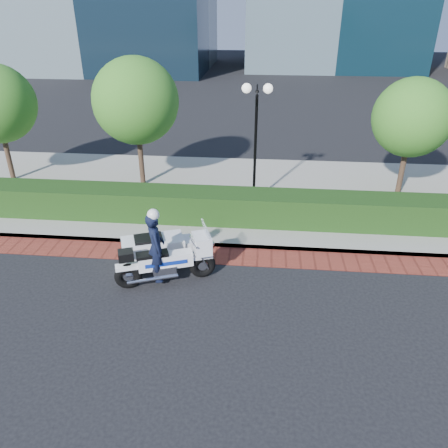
# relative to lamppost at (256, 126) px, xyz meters

# --- Properties ---
(ground) EXTENTS (120.00, 120.00, 0.00)m
(ground) POSITION_rel_lamppost_xyz_m (-1.00, -5.20, -2.96)
(ground) COLOR black
(ground) RESTS_ON ground
(brick_strip) EXTENTS (60.00, 1.00, 0.01)m
(brick_strip) POSITION_rel_lamppost_xyz_m (-1.00, -3.70, -2.95)
(brick_strip) COLOR maroon
(brick_strip) RESTS_ON ground
(sidewalk) EXTENTS (60.00, 8.00, 0.15)m
(sidewalk) POSITION_rel_lamppost_xyz_m (-1.00, 0.80, -2.88)
(sidewalk) COLOR gray
(sidewalk) RESTS_ON ground
(hedge_main) EXTENTS (18.00, 1.20, 1.00)m
(hedge_main) POSITION_rel_lamppost_xyz_m (-1.00, -1.60, -2.31)
(hedge_main) COLOR black
(hedge_main) RESTS_ON sidewalk
(lamppost) EXTENTS (1.02, 0.70, 4.21)m
(lamppost) POSITION_rel_lamppost_xyz_m (0.00, 0.00, 0.00)
(lamppost) COLOR black
(lamppost) RESTS_ON sidewalk
(tree_b) EXTENTS (3.20, 3.20, 4.89)m
(tree_b) POSITION_rel_lamppost_xyz_m (-4.50, 1.30, 0.48)
(tree_b) COLOR #332319
(tree_b) RESTS_ON sidewalk
(tree_c) EXTENTS (2.80, 2.80, 4.30)m
(tree_c) POSITION_rel_lamppost_xyz_m (5.50, 1.30, 0.09)
(tree_c) COLOR #332319
(tree_c) RESTS_ON sidewalk
(police_motorcycle) EXTENTS (2.78, 2.04, 2.20)m
(police_motorcycle) POSITION_rel_lamppost_xyz_m (-2.39, -4.85, -2.21)
(police_motorcycle) COLOR black
(police_motorcycle) RESTS_ON ground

